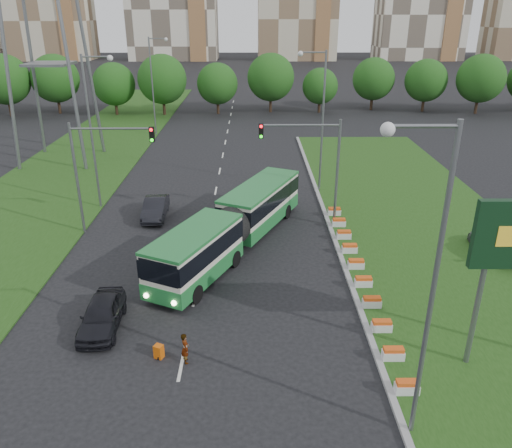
{
  "coord_description": "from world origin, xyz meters",
  "views": [
    {
      "loc": [
        0.25,
        -24.38,
        14.88
      ],
      "look_at": [
        0.5,
        4.29,
        2.6
      ],
      "focal_mm": 35.0,
      "sensor_mm": 36.0,
      "label": 1
    }
  ],
  "objects_px": {
    "traffic_mast_median": "(315,157)",
    "articulated_bus": "(229,224)",
    "pedestrian": "(185,348)",
    "shopping_trolley": "(159,352)",
    "car_left_far": "(155,208)",
    "car_median": "(495,243)",
    "car_left_near": "(102,314)",
    "traffic_mast_left": "(98,161)"
  },
  "relations": [
    {
      "from": "car_median",
      "to": "pedestrian",
      "type": "bearing_deg",
      "value": 29.05
    },
    {
      "from": "traffic_mast_left",
      "to": "articulated_bus",
      "type": "relative_size",
      "value": 0.46
    },
    {
      "from": "traffic_mast_left",
      "to": "articulated_bus",
      "type": "distance_m",
      "value": 10.16
    },
    {
      "from": "traffic_mast_left",
      "to": "pedestrian",
      "type": "xyz_separation_m",
      "value": [
        7.56,
        -14.75,
        -4.59
      ]
    },
    {
      "from": "articulated_bus",
      "to": "car_left_near",
      "type": "xyz_separation_m",
      "value": [
        -6.07,
        -9.28,
        -0.96
      ]
    },
    {
      "from": "car_left_near",
      "to": "car_left_far",
      "type": "xyz_separation_m",
      "value": [
        0.08,
        14.81,
        -0.01
      ]
    },
    {
      "from": "car_left_far",
      "to": "shopping_trolley",
      "type": "height_order",
      "value": "car_left_far"
    },
    {
      "from": "car_left_near",
      "to": "traffic_mast_left",
      "type": "bearing_deg",
      "value": 101.79
    },
    {
      "from": "car_median",
      "to": "pedestrian",
      "type": "relative_size",
      "value": 3.16
    },
    {
      "from": "traffic_mast_left",
      "to": "car_median",
      "type": "distance_m",
      "value": 27.22
    },
    {
      "from": "articulated_bus",
      "to": "shopping_trolley",
      "type": "height_order",
      "value": "articulated_bus"
    },
    {
      "from": "car_median",
      "to": "traffic_mast_left",
      "type": "bearing_deg",
      "value": -9.03
    },
    {
      "from": "car_median",
      "to": "pedestrian",
      "type": "height_order",
      "value": "car_median"
    },
    {
      "from": "car_median",
      "to": "shopping_trolley",
      "type": "distance_m",
      "value": 22.8
    },
    {
      "from": "car_left_near",
      "to": "shopping_trolley",
      "type": "bearing_deg",
      "value": -39.17
    },
    {
      "from": "car_left_near",
      "to": "car_left_far",
      "type": "relative_size",
      "value": 0.99
    },
    {
      "from": "pedestrian",
      "to": "shopping_trolley",
      "type": "xyz_separation_m",
      "value": [
        -1.29,
        0.32,
        -0.43
      ]
    },
    {
      "from": "car_left_far",
      "to": "articulated_bus",
      "type": "bearing_deg",
      "value": -43.85
    },
    {
      "from": "car_median",
      "to": "articulated_bus",
      "type": "bearing_deg",
      "value": -4.69
    },
    {
      "from": "articulated_bus",
      "to": "car_left_far",
      "type": "height_order",
      "value": "articulated_bus"
    },
    {
      "from": "car_left_near",
      "to": "car_left_far",
      "type": "height_order",
      "value": "car_left_near"
    },
    {
      "from": "traffic_mast_median",
      "to": "pedestrian",
      "type": "relative_size",
      "value": 5.24
    },
    {
      "from": "car_left_far",
      "to": "car_left_near",
      "type": "bearing_deg",
      "value": -91.46
    },
    {
      "from": "traffic_mast_median",
      "to": "car_median",
      "type": "distance_m",
      "value": 13.23
    },
    {
      "from": "articulated_bus",
      "to": "shopping_trolley",
      "type": "relative_size",
      "value": 25.43
    },
    {
      "from": "articulated_bus",
      "to": "car_median",
      "type": "bearing_deg",
      "value": 21.2
    },
    {
      "from": "shopping_trolley",
      "to": "traffic_mast_left",
      "type": "bearing_deg",
      "value": 138.1
    },
    {
      "from": "car_median",
      "to": "traffic_mast_median",
      "type": "bearing_deg",
      "value": -24.18
    },
    {
      "from": "articulated_bus",
      "to": "car_left_far",
      "type": "bearing_deg",
      "value": 162.75
    },
    {
      "from": "car_left_far",
      "to": "car_median",
      "type": "height_order",
      "value": "car_median"
    },
    {
      "from": "traffic_mast_median",
      "to": "shopping_trolley",
      "type": "xyz_separation_m",
      "value": [
        -8.88,
        -15.43,
        -5.01
      ]
    },
    {
      "from": "articulated_bus",
      "to": "pedestrian",
      "type": "xyz_separation_m",
      "value": [
        -1.53,
        -12.03,
        -0.97
      ]
    },
    {
      "from": "pedestrian",
      "to": "shopping_trolley",
      "type": "bearing_deg",
      "value": 60.44
    },
    {
      "from": "traffic_mast_median",
      "to": "car_left_far",
      "type": "bearing_deg",
      "value": 171.42
    },
    {
      "from": "car_left_far",
      "to": "pedestrian",
      "type": "bearing_deg",
      "value": -76.9
    },
    {
      "from": "shopping_trolley",
      "to": "traffic_mast_median",
      "type": "bearing_deg",
      "value": 84.66
    },
    {
      "from": "pedestrian",
      "to": "shopping_trolley",
      "type": "height_order",
      "value": "pedestrian"
    },
    {
      "from": "pedestrian",
      "to": "shopping_trolley",
      "type": "relative_size",
      "value": 2.26
    },
    {
      "from": "shopping_trolley",
      "to": "car_median",
      "type": "bearing_deg",
      "value": 51.79
    },
    {
      "from": "traffic_mast_median",
      "to": "articulated_bus",
      "type": "distance_m",
      "value": 7.97
    },
    {
      "from": "car_median",
      "to": "car_left_far",
      "type": "bearing_deg",
      "value": -16.68
    },
    {
      "from": "car_left_near",
      "to": "pedestrian",
      "type": "bearing_deg",
      "value": -33.6
    }
  ]
}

